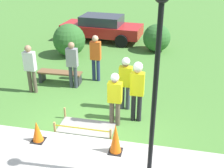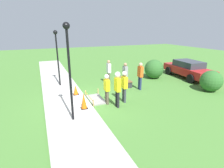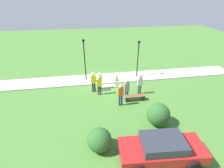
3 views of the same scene
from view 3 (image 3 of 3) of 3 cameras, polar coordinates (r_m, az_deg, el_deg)
ground_plane at (r=17.16m, az=-1.90°, el=0.00°), size 60.00×60.00×0.00m
sidewalk at (r=18.17m, az=-2.39°, el=1.84°), size 28.00×2.34×0.10m
wet_concrete_patch at (r=16.72m, az=-1.49°, el=-0.64°), size 1.66×0.85×0.37m
traffic_cone_near_patch at (r=17.54m, az=1.49°, el=2.10°), size 0.34×0.34×0.60m
traffic_cone_far_patch at (r=17.27m, az=-5.43°, el=1.96°), size 0.34×0.34×0.82m
park_bench at (r=14.57m, az=7.52°, el=-4.23°), size 1.71×0.44×0.46m
worker_supervisor at (r=15.86m, az=-4.06°, el=1.47°), size 0.40×0.24×1.67m
worker_assistant at (r=15.43m, az=-6.11°, el=1.33°), size 0.40×0.28×1.91m
worker_trainee at (r=14.95m, az=-4.23°, el=0.09°), size 0.40×0.26×1.78m
bystander_in_orange_shirt at (r=13.48m, az=2.88°, el=-3.21°), size 0.40×0.24×1.84m
bystander_in_gray_shirt at (r=15.21m, az=9.08°, el=0.13°), size 0.40×0.23×1.79m
bystander_in_white_shirt at (r=14.30m, az=4.86°, el=-1.54°), size 0.40×0.23×1.78m
lamppost_near at (r=17.08m, az=-9.04°, el=9.62°), size 0.28×0.28×4.10m
lamppost_far at (r=17.86m, az=8.56°, el=9.83°), size 0.28×0.28×3.76m
parked_car_red at (r=10.05m, az=15.97°, el=-19.69°), size 4.57×2.26×1.42m
shrub_rounded_near at (r=10.24m, az=-4.11°, el=-17.77°), size 1.38×1.38×1.38m
shrub_rounded_mid at (r=12.19m, az=14.88°, el=-9.59°), size 1.55×1.55×1.55m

